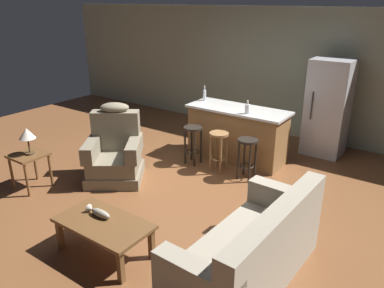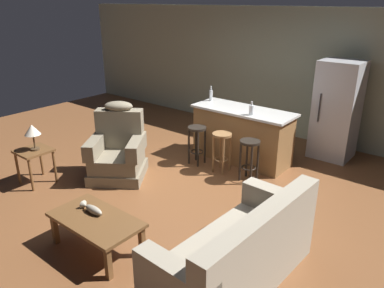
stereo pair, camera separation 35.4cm
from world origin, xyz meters
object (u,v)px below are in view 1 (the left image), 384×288
(coffee_table, at_px, (104,226))
(end_table, at_px, (29,160))
(table_lamp, at_px, (27,135))
(bottle_tall_green, at_px, (204,95))
(fish_figurine, at_px, (99,213))
(bottle_short_amber, at_px, (247,109))
(bar_stool_middle, at_px, (219,145))
(refrigerator, at_px, (328,108))
(recliner_near_lamp, at_px, (115,153))
(bar_stool_left, at_px, (193,138))
(bar_stool_right, at_px, (247,151))
(couch, at_px, (252,252))
(kitchen_island, at_px, (237,134))

(coffee_table, xyz_separation_m, end_table, (-2.13, 0.47, 0.10))
(table_lamp, distance_m, bottle_tall_green, 3.15)
(fish_figurine, xyz_separation_m, bottle_short_amber, (0.30, 3.02, 0.57))
(bar_stool_middle, bearing_deg, refrigerator, 56.74)
(coffee_table, bearing_deg, end_table, 167.56)
(recliner_near_lamp, distance_m, bar_stool_left, 1.37)
(coffee_table, distance_m, bar_stool_middle, 2.65)
(end_table, bearing_deg, bar_stool_middle, 47.00)
(recliner_near_lamp, relative_size, bar_stool_right, 1.76)
(refrigerator, relative_size, bottle_short_amber, 7.82)
(couch, distance_m, recliner_near_lamp, 3.02)
(bar_stool_middle, height_order, refrigerator, refrigerator)
(bar_stool_middle, bearing_deg, bottle_short_amber, 57.15)
(table_lamp, height_order, bar_stool_right, table_lamp)
(coffee_table, xyz_separation_m, bar_stool_middle, (-0.10, 2.65, 0.11))
(couch, height_order, bottle_tall_green, bottle_tall_green)
(end_table, height_order, bottle_short_amber, bottle_short_amber)
(refrigerator, bearing_deg, bar_stool_middle, -123.26)
(fish_figurine, relative_size, end_table, 0.61)
(fish_figurine, xyz_separation_m, table_lamp, (-1.97, 0.43, 0.41))
(coffee_table, relative_size, table_lamp, 2.68)
(coffee_table, height_order, bar_stool_left, bar_stool_left)
(kitchen_island, relative_size, bar_stool_middle, 2.65)
(bottle_tall_green, bearing_deg, refrigerator, 28.67)
(bar_stool_left, relative_size, bottle_tall_green, 2.43)
(couch, relative_size, table_lamp, 4.72)
(recliner_near_lamp, height_order, refrigerator, refrigerator)
(couch, xyz_separation_m, kitchen_island, (-1.66, 2.72, 0.14))
(kitchen_island, distance_m, bottle_short_amber, 0.66)
(fish_figurine, height_order, bottle_short_amber, bottle_short_amber)
(recliner_near_lamp, xyz_separation_m, kitchen_island, (1.23, 1.81, 0.06))
(fish_figurine, xyz_separation_m, bottle_tall_green, (-0.76, 3.34, 0.59))
(fish_figurine, relative_size, bottle_short_amber, 1.51)
(couch, distance_m, end_table, 3.69)
(bar_stool_right, xyz_separation_m, bottle_tall_green, (-1.31, 0.74, 0.58))
(table_lamp, relative_size, bottle_tall_green, 1.46)
(coffee_table, distance_m, end_table, 2.18)
(fish_figurine, distance_m, bar_stool_middle, 2.59)
(bar_stool_middle, xyz_separation_m, bottle_short_amber, (0.27, 0.42, 0.56))
(recliner_near_lamp, xyz_separation_m, end_table, (-0.80, -1.00, 0.04))
(couch, relative_size, recliner_near_lamp, 1.61)
(refrigerator, xyz_separation_m, bottle_tall_green, (-1.99, -1.09, 0.18))
(bar_stool_left, bearing_deg, bar_stool_right, 0.00)
(coffee_table, height_order, bottle_tall_green, bottle_tall_green)
(coffee_table, height_order, fish_figurine, fish_figurine)
(bottle_short_amber, bearing_deg, end_table, -131.53)
(bar_stool_left, relative_size, bottle_short_amber, 3.02)
(end_table, xyz_separation_m, kitchen_island, (2.03, 2.81, 0.02))
(kitchen_island, relative_size, bottle_tall_green, 6.43)
(end_table, xyz_separation_m, bar_stool_left, (1.50, 2.18, 0.01))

